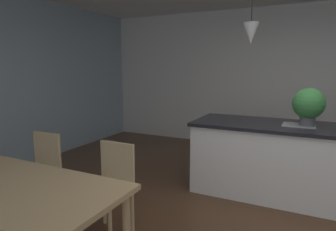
{
  "coord_description": "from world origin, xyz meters",
  "views": [
    {
      "loc": [
        0.08,
        -2.68,
        1.58
      ],
      "look_at": [
        -1.34,
        0.24,
        1.04
      ],
      "focal_mm": 31.17,
      "sensor_mm": 36.0,
      "label": 1
    }
  ],
  "objects": [
    {
      "name": "chair_far_right",
      "position": [
        -1.55,
        -0.6,
        0.47
      ],
      "size": [
        0.41,
        0.41,
        0.87
      ],
      "color": "tan",
      "rests_on": "ground_plane"
    },
    {
      "name": "chair_far_left",
      "position": [
        -2.49,
        -0.6,
        0.47
      ],
      "size": [
        0.4,
        0.4,
        0.87
      ],
      "color": "tan",
      "rests_on": "ground_plane"
    },
    {
      "name": "wall_back_kitchen",
      "position": [
        0.0,
        3.26,
        1.35
      ],
      "size": [
        10.0,
        0.12,
        2.7
      ],
      "primitive_type": "cube",
      "color": "silver",
      "rests_on": "ground_plane"
    },
    {
      "name": "pendant_over_island_main",
      "position": [
        -0.61,
        1.02,
        1.98
      ],
      "size": [
        0.18,
        0.18,
        0.85
      ],
      "color": "black"
    },
    {
      "name": "kitchen_island",
      "position": [
        -0.21,
        1.02,
        0.46
      ],
      "size": [
        2.08,
        0.88,
        0.91
      ],
      "color": "white",
      "rests_on": "ground_plane"
    },
    {
      "name": "potted_plant_on_island",
      "position": [
        0.08,
        1.02,
        1.15
      ],
      "size": [
        0.36,
        0.36,
        0.45
      ],
      "color": "#4C4C51",
      "rests_on": "kitchen_island"
    }
  ]
}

